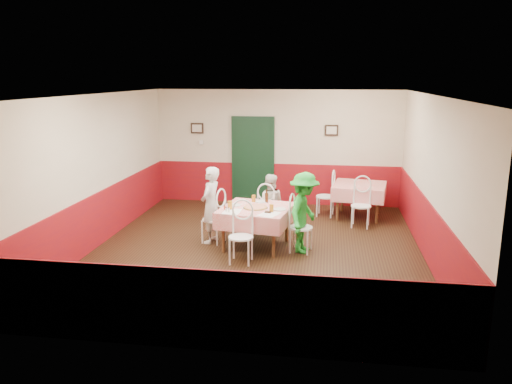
# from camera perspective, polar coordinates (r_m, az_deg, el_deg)

# --- Properties ---
(floor) EXTENTS (7.00, 7.00, 0.00)m
(floor) POSITION_cam_1_polar(r_m,az_deg,el_deg) (9.23, 0.11, -6.60)
(floor) COLOR black
(floor) RESTS_ON ground
(ceiling) EXTENTS (7.00, 7.00, 0.00)m
(ceiling) POSITION_cam_1_polar(r_m,az_deg,el_deg) (8.69, 0.12, 11.05)
(ceiling) COLOR white
(ceiling) RESTS_ON back_wall
(back_wall) EXTENTS (6.00, 0.10, 2.80)m
(back_wall) POSITION_cam_1_polar(r_m,az_deg,el_deg) (12.28, 2.46, 5.09)
(back_wall) COLOR beige
(back_wall) RESTS_ON ground
(front_wall) EXTENTS (6.00, 0.10, 2.80)m
(front_wall) POSITION_cam_1_polar(r_m,az_deg,el_deg) (5.52, -5.10, -5.05)
(front_wall) COLOR beige
(front_wall) RESTS_ON ground
(left_wall) EXTENTS (0.10, 7.00, 2.80)m
(left_wall) POSITION_cam_1_polar(r_m,az_deg,el_deg) (9.74, -17.65, 2.36)
(left_wall) COLOR beige
(left_wall) RESTS_ON ground
(right_wall) EXTENTS (0.10, 7.00, 2.80)m
(right_wall) POSITION_cam_1_polar(r_m,az_deg,el_deg) (8.94, 19.51, 1.30)
(right_wall) COLOR beige
(right_wall) RESTS_ON ground
(wainscot_back) EXTENTS (6.00, 0.03, 1.00)m
(wainscot_back) POSITION_cam_1_polar(r_m,az_deg,el_deg) (12.43, 2.41, 0.97)
(wainscot_back) COLOR maroon
(wainscot_back) RESTS_ON ground
(wainscot_front) EXTENTS (6.00, 0.03, 1.00)m
(wainscot_front) POSITION_cam_1_polar(r_m,az_deg,el_deg) (5.88, -4.89, -13.36)
(wainscot_front) COLOR maroon
(wainscot_front) RESTS_ON ground
(wainscot_left) EXTENTS (0.03, 7.00, 1.00)m
(wainscot_left) POSITION_cam_1_polar(r_m,az_deg,el_deg) (9.93, -17.21, -2.74)
(wainscot_left) COLOR maroon
(wainscot_left) RESTS_ON ground
(wainscot_right) EXTENTS (0.03, 7.00, 1.00)m
(wainscot_right) POSITION_cam_1_polar(r_m,az_deg,el_deg) (9.16, 18.99, -4.21)
(wainscot_right) COLOR maroon
(wainscot_right) RESTS_ON ground
(door) EXTENTS (0.96, 0.06, 2.10)m
(door) POSITION_cam_1_polar(r_m,az_deg,el_deg) (12.36, -0.35, 3.52)
(door) COLOR black
(door) RESTS_ON ground
(picture_left) EXTENTS (0.32, 0.03, 0.26)m
(picture_left) POSITION_cam_1_polar(r_m,az_deg,el_deg) (12.54, -6.75, 7.25)
(picture_left) COLOR black
(picture_left) RESTS_ON back_wall
(picture_right) EXTENTS (0.32, 0.03, 0.26)m
(picture_right) POSITION_cam_1_polar(r_m,az_deg,el_deg) (12.12, 8.63, 6.99)
(picture_right) COLOR black
(picture_right) RESTS_ON back_wall
(thermostat) EXTENTS (0.10, 0.03, 0.10)m
(thermostat) POSITION_cam_1_polar(r_m,az_deg,el_deg) (12.56, -6.26, 5.66)
(thermostat) COLOR white
(thermostat) RESTS_ON back_wall
(main_table) EXTENTS (1.40, 1.40, 0.77)m
(main_table) POSITION_cam_1_polar(r_m,az_deg,el_deg) (9.27, -0.00, -4.07)
(main_table) COLOR red
(main_table) RESTS_ON ground
(second_table) EXTENTS (1.27, 1.27, 0.77)m
(second_table) POSITION_cam_1_polar(r_m,az_deg,el_deg) (11.44, 11.68, -1.00)
(second_table) COLOR red
(second_table) RESTS_ON ground
(chair_left) EXTENTS (0.52, 0.52, 0.90)m
(chair_left) POSITION_cam_1_polar(r_m,az_deg,el_deg) (9.53, -4.89, -3.16)
(chair_left) COLOR white
(chair_left) RESTS_ON ground
(chair_right) EXTENTS (0.49, 0.49, 0.90)m
(chair_right) POSITION_cam_1_polar(r_m,az_deg,el_deg) (9.04, 5.16, -4.08)
(chair_right) COLOR white
(chair_right) RESTS_ON ground
(chair_far) EXTENTS (0.50, 0.50, 0.90)m
(chair_far) POSITION_cam_1_polar(r_m,az_deg,el_deg) (10.03, 1.47, -2.28)
(chair_far) COLOR white
(chair_far) RESTS_ON ground
(chair_near) EXTENTS (0.43, 0.43, 0.90)m
(chair_near) POSITION_cam_1_polar(r_m,az_deg,el_deg) (8.48, -1.74, -5.20)
(chair_near) COLOR white
(chair_near) RESTS_ON ground
(chair_second_a) EXTENTS (0.48, 0.48, 0.90)m
(chair_second_a) POSITION_cam_1_polar(r_m,az_deg,el_deg) (11.40, 7.93, -0.51)
(chair_second_a) COLOR white
(chair_second_a) RESTS_ON ground
(chair_second_b) EXTENTS (0.48, 0.48, 0.90)m
(chair_second_b) POSITION_cam_1_polar(r_m,az_deg,el_deg) (10.70, 11.91, -1.58)
(chair_second_b) COLOR white
(chair_second_b) RESTS_ON ground
(pizza) EXTENTS (0.48, 0.48, 0.03)m
(pizza) POSITION_cam_1_polar(r_m,az_deg,el_deg) (9.11, -0.08, -1.77)
(pizza) COLOR #B74723
(pizza) RESTS_ON main_table
(plate_left) EXTENTS (0.29, 0.29, 0.01)m
(plate_left) POSITION_cam_1_polar(r_m,az_deg,el_deg) (9.30, -2.55, -1.50)
(plate_left) COLOR white
(plate_left) RESTS_ON main_table
(plate_right) EXTENTS (0.29, 0.29, 0.01)m
(plate_right) POSITION_cam_1_polar(r_m,az_deg,el_deg) (9.02, 2.68, -1.98)
(plate_right) COLOR white
(plate_right) RESTS_ON main_table
(plate_far) EXTENTS (0.29, 0.29, 0.01)m
(plate_far) POSITION_cam_1_polar(r_m,az_deg,el_deg) (9.56, 0.61, -1.09)
(plate_far) COLOR white
(plate_far) RESTS_ON main_table
(glass_a) EXTENTS (0.10, 0.10, 0.15)m
(glass_a) POSITION_cam_1_polar(r_m,az_deg,el_deg) (9.02, -3.00, -1.52)
(glass_a) COLOR #BF7219
(glass_a) RESTS_ON main_table
(glass_b) EXTENTS (0.09, 0.09, 0.14)m
(glass_b) POSITION_cam_1_polar(r_m,az_deg,el_deg) (8.85, 1.78, -1.86)
(glass_b) COLOR #BF7219
(glass_b) RESTS_ON main_table
(glass_c) EXTENTS (0.08, 0.08, 0.13)m
(glass_c) POSITION_cam_1_polar(r_m,az_deg,el_deg) (9.55, -0.27, -0.74)
(glass_c) COLOR #BF7219
(glass_c) RESTS_ON main_table
(beer_bottle) EXTENTS (0.07, 0.07, 0.23)m
(beer_bottle) POSITION_cam_1_polar(r_m,az_deg,el_deg) (9.49, 1.22, -0.53)
(beer_bottle) COLOR #381C0A
(beer_bottle) RESTS_ON main_table
(shaker_a) EXTENTS (0.04, 0.04, 0.09)m
(shaker_a) POSITION_cam_1_polar(r_m,az_deg,el_deg) (8.88, -3.41, -1.98)
(shaker_a) COLOR silver
(shaker_a) RESTS_ON main_table
(shaker_b) EXTENTS (0.04, 0.04, 0.09)m
(shaker_b) POSITION_cam_1_polar(r_m,az_deg,el_deg) (8.84, -3.12, -2.04)
(shaker_b) COLOR silver
(shaker_b) RESTS_ON main_table
(shaker_c) EXTENTS (0.04, 0.04, 0.09)m
(shaker_c) POSITION_cam_1_polar(r_m,az_deg,el_deg) (9.00, -3.58, -1.77)
(shaker_c) COLOR #B23319
(shaker_c) RESTS_ON main_table
(menu_left) EXTENTS (0.31, 0.41, 0.00)m
(menu_left) POSITION_cam_1_polar(r_m,az_deg,el_deg) (8.90, -2.78, -2.24)
(menu_left) COLOR white
(menu_left) RESTS_ON main_table
(menu_right) EXTENTS (0.42, 0.48, 0.00)m
(menu_right) POSITION_cam_1_polar(r_m,az_deg,el_deg) (8.72, 1.54, -2.54)
(menu_right) COLOR white
(menu_right) RESTS_ON main_table
(wallet) EXTENTS (0.12, 0.11, 0.02)m
(wallet) POSITION_cam_1_polar(r_m,az_deg,el_deg) (8.82, 1.39, -2.30)
(wallet) COLOR black
(wallet) RESTS_ON main_table
(diner_left) EXTENTS (0.45, 0.59, 1.47)m
(diner_left) POSITION_cam_1_polar(r_m,az_deg,el_deg) (9.47, -5.20, -1.49)
(diner_left) COLOR gray
(diner_left) RESTS_ON ground
(diner_far) EXTENTS (0.61, 0.48, 1.21)m
(diner_far) POSITION_cam_1_polar(r_m,az_deg,el_deg) (10.04, 1.55, -1.35)
(diner_far) COLOR gray
(diner_far) RESTS_ON ground
(diner_right) EXTENTS (0.76, 1.05, 1.47)m
(diner_right) POSITION_cam_1_polar(r_m,az_deg,el_deg) (8.95, 5.51, -2.37)
(diner_right) COLOR gray
(diner_right) RESTS_ON ground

